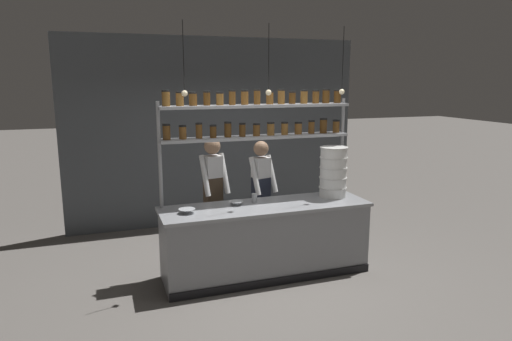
{
  "coord_description": "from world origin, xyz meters",
  "views": [
    {
      "loc": [
        -1.93,
        -5.16,
        2.47
      ],
      "look_at": [
        -0.06,
        0.2,
        1.33
      ],
      "focal_mm": 32.0,
      "sensor_mm": 36.0,
      "label": 1
    }
  ],
  "objects_px": {
    "chef_left": "(213,191)",
    "serving_cup_front": "(254,198)",
    "prep_bowl_center_front": "(187,211)",
    "chef_center": "(261,191)",
    "prep_bowl_near_left": "(236,203)",
    "spice_shelf_unit": "(257,123)",
    "container_stack": "(333,172)"
  },
  "relations": [
    {
      "from": "spice_shelf_unit",
      "to": "serving_cup_front",
      "type": "bearing_deg",
      "value": -122.28
    },
    {
      "from": "chef_center",
      "to": "prep_bowl_near_left",
      "type": "relative_size",
      "value": 8.97
    },
    {
      "from": "container_stack",
      "to": "prep_bowl_near_left",
      "type": "xyz_separation_m",
      "value": [
        -1.34,
        0.03,
        -0.31
      ]
    },
    {
      "from": "spice_shelf_unit",
      "to": "prep_bowl_near_left",
      "type": "distance_m",
      "value": 1.05
    },
    {
      "from": "prep_bowl_center_front",
      "to": "serving_cup_front",
      "type": "height_order",
      "value": "serving_cup_front"
    },
    {
      "from": "spice_shelf_unit",
      "to": "chef_left",
      "type": "xyz_separation_m",
      "value": [
        -0.52,
        0.33,
        -0.93
      ]
    },
    {
      "from": "container_stack",
      "to": "prep_bowl_center_front",
      "type": "xyz_separation_m",
      "value": [
        -1.99,
        -0.12,
        -0.31
      ]
    },
    {
      "from": "spice_shelf_unit",
      "to": "serving_cup_front",
      "type": "relative_size",
      "value": 23.14
    },
    {
      "from": "prep_bowl_near_left",
      "to": "prep_bowl_center_front",
      "type": "height_order",
      "value": "prep_bowl_center_front"
    },
    {
      "from": "chef_left",
      "to": "prep_bowl_center_front",
      "type": "xyz_separation_m",
      "value": [
        -0.49,
        -0.69,
        -0.04
      ]
    },
    {
      "from": "chef_left",
      "to": "prep_bowl_near_left",
      "type": "bearing_deg",
      "value": -85.69
    },
    {
      "from": "prep_bowl_center_front",
      "to": "container_stack",
      "type": "bearing_deg",
      "value": 3.58
    },
    {
      "from": "prep_bowl_center_front",
      "to": "serving_cup_front",
      "type": "bearing_deg",
      "value": 13.11
    },
    {
      "from": "serving_cup_front",
      "to": "prep_bowl_center_front",
      "type": "bearing_deg",
      "value": -166.89
    },
    {
      "from": "serving_cup_front",
      "to": "chef_center",
      "type": "bearing_deg",
      "value": 60.61
    },
    {
      "from": "chef_left",
      "to": "spice_shelf_unit",
      "type": "bearing_deg",
      "value": -44.58
    },
    {
      "from": "spice_shelf_unit",
      "to": "prep_bowl_center_front",
      "type": "distance_m",
      "value": 1.44
    },
    {
      "from": "prep_bowl_center_front",
      "to": "chef_center",
      "type": "bearing_deg",
      "value": 29.92
    },
    {
      "from": "chef_center",
      "to": "spice_shelf_unit",
      "type": "bearing_deg",
      "value": -133.72
    },
    {
      "from": "container_stack",
      "to": "prep_bowl_center_front",
      "type": "distance_m",
      "value": 2.02
    },
    {
      "from": "chef_center",
      "to": "serving_cup_front",
      "type": "relative_size",
      "value": 14.98
    },
    {
      "from": "container_stack",
      "to": "prep_bowl_center_front",
      "type": "relative_size",
      "value": 3.42
    },
    {
      "from": "spice_shelf_unit",
      "to": "chef_left",
      "type": "bearing_deg",
      "value": 147.58
    },
    {
      "from": "spice_shelf_unit",
      "to": "prep_bowl_center_front",
      "type": "height_order",
      "value": "spice_shelf_unit"
    },
    {
      "from": "chef_left",
      "to": "serving_cup_front",
      "type": "height_order",
      "value": "chef_left"
    },
    {
      "from": "chef_center",
      "to": "prep_bowl_near_left",
      "type": "distance_m",
      "value": 0.74
    },
    {
      "from": "spice_shelf_unit",
      "to": "prep_bowl_near_left",
      "type": "xyz_separation_m",
      "value": [
        -0.36,
        -0.21,
        -0.97
      ]
    },
    {
      "from": "chef_left",
      "to": "serving_cup_front",
      "type": "xyz_separation_m",
      "value": [
        0.42,
        -0.48,
        -0.01
      ]
    },
    {
      "from": "prep_bowl_center_front",
      "to": "chef_left",
      "type": "bearing_deg",
      "value": 54.5
    },
    {
      "from": "container_stack",
      "to": "chef_center",
      "type": "bearing_deg",
      "value": 146.06
    },
    {
      "from": "spice_shelf_unit",
      "to": "serving_cup_front",
      "type": "height_order",
      "value": "spice_shelf_unit"
    },
    {
      "from": "container_stack",
      "to": "prep_bowl_near_left",
      "type": "height_order",
      "value": "container_stack"
    }
  ]
}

